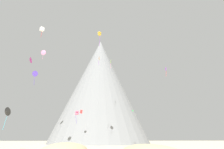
% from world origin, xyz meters
% --- Properties ---
extents(rock_massif, '(77.23, 77.23, 63.79)m').
position_xyz_m(rock_massif, '(2.14, 88.39, 30.76)').
color(rock_massif, slate).
rests_on(rock_massif, ground_plane).
extents(kite_lime_high, '(0.42, 1.08, 4.10)m').
position_xyz_m(kite_lime_high, '(5.32, 56.00, 36.97)').
color(kite_lime_high, '#8CD133').
extents(kite_white_high, '(1.76, 1.75, 3.76)m').
position_xyz_m(kite_white_high, '(-20.53, 32.19, 39.16)').
color(kite_white_high, white).
extents(kite_violet_high, '(0.43, 0.82, 3.62)m').
position_xyz_m(kite_violet_high, '(25.05, 39.12, 27.92)').
color(kite_violet_high, purple).
extents(kite_green_mid, '(0.67, 0.41, 0.81)m').
position_xyz_m(kite_green_mid, '(14.54, 53.43, 14.24)').
color(kite_green_mid, green).
extents(kite_indigo_mid, '(1.72, 0.88, 4.27)m').
position_xyz_m(kite_indigo_mid, '(-18.88, 25.33, 20.79)').
color(kite_indigo_mid, '#5138B2').
extents(kite_black_low, '(2.54, 1.97, 6.15)m').
position_xyz_m(kite_black_low, '(-25.82, 27.45, 10.20)').
color(kite_black_low, black).
extents(kite_gold_high, '(1.37, 1.37, 5.64)m').
position_xyz_m(kite_gold_high, '(-0.59, 34.88, 39.78)').
color(kite_gold_high, gold).
extents(kite_red_low, '(1.14, 0.48, 1.61)m').
position_xyz_m(kite_red_low, '(-7.28, 55.97, 13.91)').
color(kite_red_low, red).
extents(kite_magenta_mid, '(0.72, 1.61, 1.60)m').
position_xyz_m(kite_magenta_mid, '(-18.51, 18.61, 22.29)').
color(kite_magenta_mid, '#D1339E').
extents(kite_rainbow_low, '(1.44, 1.44, 4.40)m').
position_xyz_m(kite_rainbow_low, '(-7.81, 40.96, 11.65)').
color(kite_rainbow_low, '#E5668C').
extents(kite_pink_high, '(2.16, 0.64, 4.18)m').
position_xyz_m(kite_pink_high, '(-24.01, 49.62, 37.92)').
color(kite_pink_high, pink).
extents(kite_orange_high, '(0.66, 2.10, 3.89)m').
position_xyz_m(kite_orange_high, '(-0.42, 42.00, 32.99)').
color(kite_orange_high, orange).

